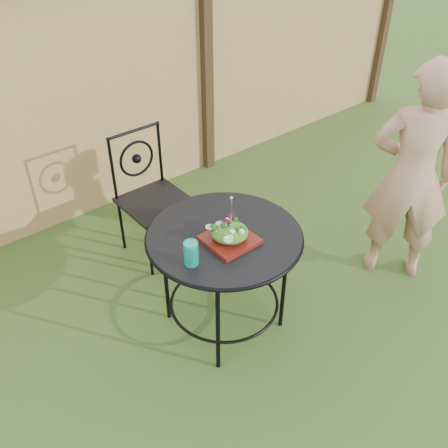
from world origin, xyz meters
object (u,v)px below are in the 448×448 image
at_px(diner, 411,176).
at_px(salad_plate, 230,240).
at_px(patio_chair, 151,193).
at_px(patio_table, 224,253).

xyz_separation_m(diner, salad_plate, (-1.31, 0.29, -0.05)).
bearing_deg(patio_chair, patio_table, -94.99).
xyz_separation_m(patio_chair, diner, (1.21, -1.31, 0.29)).
bearing_deg(salad_plate, patio_chair, 84.34).
height_order(diner, salad_plate, diner).
xyz_separation_m(patio_chair, salad_plate, (-0.10, -1.02, 0.23)).
height_order(patio_table, diner, diner).
distance_m(patio_table, patio_chair, 0.95).
height_order(patio_table, patio_chair, patio_chair).
xyz_separation_m(patio_table, diner, (1.29, -0.36, 0.21)).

